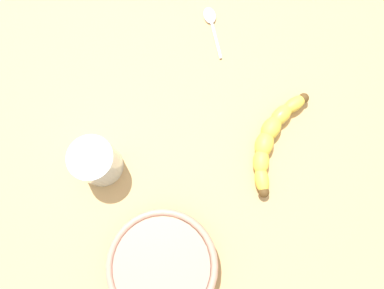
{
  "coord_description": "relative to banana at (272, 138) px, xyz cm",
  "views": [
    {
      "loc": [
        12.32,
        -4.81,
        65.21
      ],
      "look_at": [
        0.94,
        2.73,
        5.0
      ],
      "focal_mm": 32.86,
      "sensor_mm": 36.0,
      "label": 1
    }
  ],
  "objects": [
    {
      "name": "banana",
      "position": [
        0.0,
        0.0,
        0.0
      ],
      "size": [
        12.32,
        18.29,
        3.25
      ],
      "rotation": [
        0.0,
        0.0,
        5.26
      ],
      "color": "yellow",
      "rests_on": "wooden_tabletop"
    },
    {
      "name": "smoothie_glass",
      "position": [
        -12.73,
        -27.8,
        2.71
      ],
      "size": [
        7.39,
        7.39,
        8.64
      ],
      "color": "silver",
      "rests_on": "wooden_tabletop"
    },
    {
      "name": "wooden_tabletop",
      "position": [
        -7.8,
        -15.29,
        -3.13
      ],
      "size": [
        120.0,
        120.0,
        3.0
      ],
      "primitive_type": "cube",
      "color": "tan",
      "rests_on": "ground"
    },
    {
      "name": "teaspoon",
      "position": [
        -26.37,
        4.72,
        -1.23
      ],
      "size": [
        10.97,
        5.38,
        0.8
      ],
      "rotation": [
        0.0,
        0.0,
        2.77
      ],
      "color": "silver",
      "rests_on": "wooden_tabletop"
    },
    {
      "name": "ceramic_bowl",
      "position": [
        7.24,
        -27.57,
        1.35
      ],
      "size": [
        17.74,
        17.74,
        5.02
      ],
      "color": "tan",
      "rests_on": "wooden_tabletop"
    }
  ]
}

